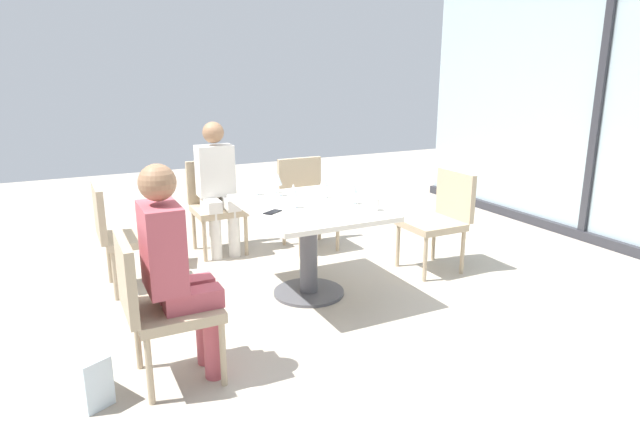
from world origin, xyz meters
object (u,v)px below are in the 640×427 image
Objects in this scene: wine_glass_1 at (353,187)px; wine_glass_3 at (278,180)px; person_side_end at (217,182)px; handbag_1 at (170,250)px; chair_near_window at (441,215)px; cell_phone_on_table at (273,212)px; chair_front_right at (157,301)px; wine_glass_2 at (273,177)px; dining_table_main at (308,228)px; wine_glass_4 at (324,181)px; wine_glass_5 at (254,179)px; chair_side_end at (215,201)px; person_front_right at (175,263)px; coffee_cup at (374,204)px; chair_front_left at (122,230)px; wine_glass_0 at (293,191)px; handbag_0 at (84,377)px; chair_far_left at (306,197)px.

wine_glass_3 is (-0.52, -0.40, 0.00)m from wine_glass_1.
person_side_end is 4.20× the size of handbag_1.
wine_glass_1 is (0.13, -0.97, 0.37)m from chair_near_window.
chair_near_window is 1.04m from wine_glass_1.
wine_glass_3 is 1.28× the size of cell_phone_on_table.
wine_glass_2 reaches higher than chair_front_right.
dining_table_main is at bearing 12.79° from wine_glass_3.
wine_glass_2 is (0.78, 0.26, 0.16)m from person_side_end.
wine_glass_4 is (1.12, 0.56, 0.16)m from person_side_end.
dining_table_main is 0.64m from wine_glass_5.
chair_side_end is at bearing -166.14° from wine_glass_3.
dining_table_main is at bearing -52.60° from wine_glass_4.
person_front_right is at bearing -36.33° from wine_glass_5.
coffee_cup is (1.76, 0.70, 0.28)m from chair_side_end.
chair_front_left is (-0.75, -1.28, -0.05)m from dining_table_main.
chair_front_right reaches higher than handbag_1.
chair_front_left is at bearing -124.65° from wine_glass_0.
person_front_right is 0.76m from handbag_0.
wine_glass_3 and wine_glass_5 have the same top height.
wine_glass_3 is at bearing -167.21° from dining_table_main.
person_side_end is (-2.05, 0.94, 0.20)m from chair_front_right.
coffee_cup is (1.66, 0.70, 0.08)m from person_side_end.
chair_side_end reaches higher than handbag_1.
wine_glass_5 is (-1.26, 0.92, 0.16)m from person_front_right.
chair_front_left is at bearing -118.87° from wine_glass_1.
handbag_1 is at bearing -63.60° from chair_side_end.
chair_front_right is 1.67m from wine_glass_5.
person_side_end is 6.81× the size of wine_glass_3.
cell_phone_on_table is (0.09, -1.61, 0.24)m from chair_near_window.
chair_front_right is 6.04× the size of cell_phone_on_table.
wine_glass_1 and wine_glass_5 have the same top height.
cell_phone_on_table reaches higher than dining_table_main.
person_side_end is at bearing -128.57° from chair_near_window.
wine_glass_5 is 2.06× the size of coffee_cup.
chair_front_right is at bearing -87.28° from cell_phone_on_table.
chair_near_window is 4.70× the size of wine_glass_0.
chair_front_right is at bearing 3.14° from handbag_1.
chair_far_left is at bearing 138.23° from person_front_right.
wine_glass_3 is 0.38m from wine_glass_4.
chair_front_right is 1.71m from coffee_cup.
dining_table_main is 6.62× the size of wine_glass_5.
chair_front_right is at bearing -46.25° from wine_glass_3.
wine_glass_2 is at bearing -139.42° from wine_glass_4.
wine_glass_0 is at bearing -101.32° from wine_glass_1.
person_front_right is 4.20× the size of handbag_0.
person_front_right reaches higher than wine_glass_0.
chair_front_left is 4.70× the size of wine_glass_0.
chair_far_left reaches higher than coffee_cup.
chair_side_end is at bearing 180.00° from person_side_end.
chair_side_end is 1.00× the size of chair_front_left.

